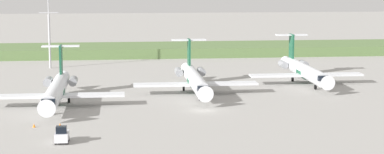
# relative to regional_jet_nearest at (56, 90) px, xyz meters

# --- Properties ---
(ground_plane) EXTENTS (500.00, 500.00, 0.00)m
(ground_plane) POSITION_rel_regional_jet_nearest_xyz_m (23.90, 22.96, -2.54)
(ground_plane) COLOR #9E9B96
(grass_berm) EXTENTS (320.00, 20.00, 2.59)m
(grass_berm) POSITION_rel_regional_jet_nearest_xyz_m (23.90, 69.87, -1.24)
(grass_berm) COLOR #597542
(grass_berm) RESTS_ON ground
(regional_jet_nearest) EXTENTS (22.81, 31.00, 9.00)m
(regional_jet_nearest) POSITION_rel_regional_jet_nearest_xyz_m (0.00, 0.00, 0.00)
(regional_jet_nearest) COLOR silver
(regional_jet_nearest) RESTS_ON ground
(regional_jet_second) EXTENTS (22.81, 31.00, 9.00)m
(regional_jet_second) POSITION_rel_regional_jet_nearest_xyz_m (24.49, 9.33, 0.00)
(regional_jet_second) COLOR silver
(regional_jet_second) RESTS_ON ground
(regional_jet_third) EXTENTS (22.81, 31.00, 9.00)m
(regional_jet_third) POSITION_rel_regional_jet_nearest_xyz_m (47.77, 18.12, 0.00)
(regional_jet_third) COLOR silver
(regional_jet_third) RESTS_ON ground
(antenna_mast) EXTENTS (4.40, 0.50, 19.88)m
(antenna_mast) POSITION_rel_regional_jet_nearest_xyz_m (-5.56, 45.44, 5.77)
(antenna_mast) COLOR #B2B2B7
(antenna_mast) RESTS_ON ground
(baggage_tug) EXTENTS (1.72, 3.20, 2.30)m
(baggage_tug) POSITION_rel_regional_jet_nearest_xyz_m (3.05, -26.32, -1.53)
(baggage_tug) COLOR silver
(baggage_tug) RESTS_ON ground
(safety_cone_front_marker) EXTENTS (0.44, 0.44, 0.55)m
(safety_cone_front_marker) POSITION_rel_regional_jet_nearest_xyz_m (-1.70, -16.87, -2.26)
(safety_cone_front_marker) COLOR orange
(safety_cone_front_marker) RESTS_ON ground
(safety_cone_mid_marker) EXTENTS (0.44, 0.44, 0.55)m
(safety_cone_mid_marker) POSITION_rel_regional_jet_nearest_xyz_m (1.98, -16.92, -2.26)
(safety_cone_mid_marker) COLOR orange
(safety_cone_mid_marker) RESTS_ON ground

